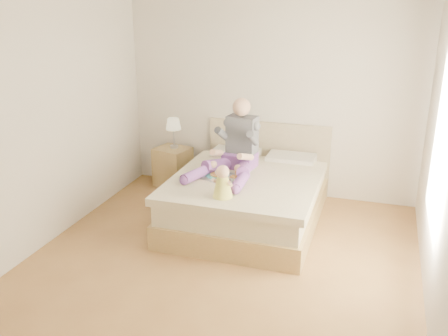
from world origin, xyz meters
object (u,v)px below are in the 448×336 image
(bed, at_px, (249,195))
(nightstand, at_px, (173,167))
(adult, at_px, (236,150))
(tray, at_px, (223,176))
(baby, at_px, (223,184))

(bed, distance_m, nightstand, 1.57)
(bed, distance_m, adult, 0.59)
(bed, xyz_separation_m, nightstand, (-1.36, 0.78, -0.04))
(nightstand, xyz_separation_m, tray, (1.12, -1.07, 0.36))
(nightstand, relative_size, adult, 0.50)
(bed, height_order, tray, bed)
(tray, bearing_deg, adult, 99.79)
(bed, bearing_deg, tray, -130.20)
(adult, xyz_separation_m, baby, (0.11, -0.85, -0.12))
(bed, xyz_separation_m, tray, (-0.24, -0.29, 0.32))
(adult, height_order, tray, adult)
(adult, xyz_separation_m, tray, (-0.05, -0.33, -0.24))
(bed, height_order, baby, bed)
(nightstand, relative_size, tray, 1.11)
(bed, height_order, adult, adult)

